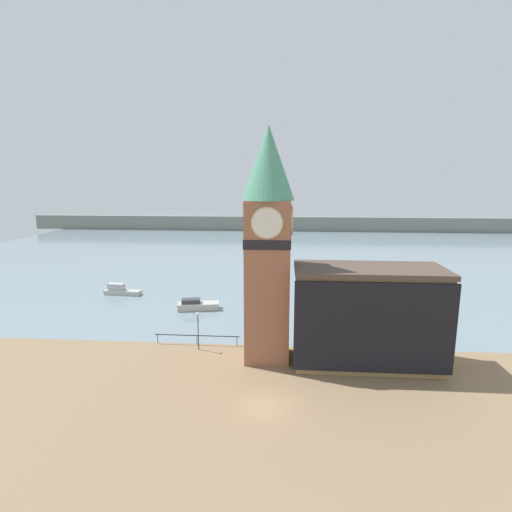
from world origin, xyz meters
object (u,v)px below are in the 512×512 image
clock_tower (268,240)px  mooring_bollard_near (249,350)px  boat_near (197,305)px  lamp_post (198,324)px  pier_building (367,316)px  boat_far (121,291)px

clock_tower → mooring_bollard_near: bearing=160.9°
boat_near → mooring_bollard_near: size_ratio=7.54×
mooring_bollard_near → lamp_post: 6.14m
mooring_bollard_near → lamp_post: (-5.57, 0.70, 2.49)m
lamp_post → clock_tower: bearing=-10.3°
clock_tower → mooring_bollard_near: clock_tower is taller
boat_near → lamp_post: 13.75m
clock_tower → lamp_post: size_ratio=5.48×
mooring_bollard_near → pier_building: bearing=-5.8°
clock_tower → lamp_post: clock_tower is taller
clock_tower → pier_building: bearing=-3.1°
pier_building → boat_far: 40.55m
clock_tower → boat_near: clock_tower is taller
clock_tower → lamp_post: bearing=169.7°
boat_far → mooring_bollard_near: 30.25m
boat_near → pier_building: bearing=-46.3°
mooring_bollard_near → lamp_post: lamp_post is taller
lamp_post → pier_building: bearing=-6.2°
boat_near → boat_far: bearing=145.2°
pier_building → lamp_post: size_ratio=3.43×
pier_building → boat_near: size_ratio=2.40×
mooring_bollard_near → boat_near: bearing=121.8°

